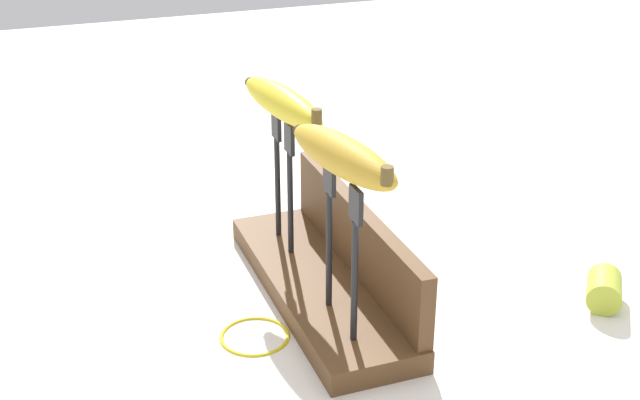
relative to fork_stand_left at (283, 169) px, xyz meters
The scene contains 9 objects.
ground_plane 0.16m from the fork_stand_left, ahead, with size 3.00×3.00×0.00m, color white.
wooden_board 0.15m from the fork_stand_left, ahead, with size 0.37×0.11×0.03m, color brown.
board_backstop 0.13m from the fork_stand_left, 31.66° to the left, with size 0.36×0.02×0.09m, color brown.
fork_stand_left is the anchor object (origin of this frame).
fork_stand_right 0.19m from the fork_stand_left, ahead, with size 0.10×0.01×0.17m.
banana_raised_left 0.09m from the fork_stand_left, behind, with size 0.19×0.07×0.04m.
banana_raised_right 0.21m from the fork_stand_left, ahead, with size 0.18×0.08×0.04m.
banana_chunk_near 0.40m from the fork_stand_left, 54.56° to the left, with size 0.07×0.07×0.04m.
wire_coil 0.21m from the fork_stand_left, 29.28° to the right, with size 0.08×0.08×0.00m, color gold.
Camera 1 is at (0.84, -0.31, 0.54)m, focal length 48.98 mm.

